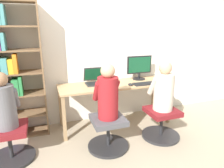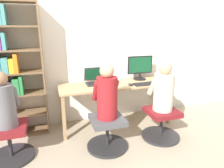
# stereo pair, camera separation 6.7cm
# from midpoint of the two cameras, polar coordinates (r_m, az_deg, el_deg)

# --- Properties ---
(ground_plane) EXTENTS (14.00, 14.00, 0.00)m
(ground_plane) POSITION_cam_midpoint_polar(r_m,az_deg,el_deg) (3.28, 3.44, -13.40)
(ground_plane) COLOR tan
(wall_back) EXTENTS (10.00, 0.05, 2.60)m
(wall_back) POSITION_cam_midpoint_polar(r_m,az_deg,el_deg) (3.49, -0.22, 10.88)
(wall_back) COLOR white
(wall_back) RESTS_ON ground_plane
(desk) EXTENTS (1.84, 0.59, 0.72)m
(desk) POSITION_cam_midpoint_polar(r_m,az_deg,el_deg) (3.28, 1.74, -1.22)
(desk) COLOR tan
(desk) RESTS_ON ground_plane
(desktop_monitor) EXTENTS (0.46, 0.22, 0.41)m
(desktop_monitor) POSITION_cam_midpoint_polar(r_m,az_deg,el_deg) (3.53, 8.55, 4.64)
(desktop_monitor) COLOR black
(desktop_monitor) RESTS_ON desk
(laptop) EXTENTS (0.32, 0.34, 0.25)m
(laptop) POSITION_cam_midpoint_polar(r_m,az_deg,el_deg) (3.28, -4.19, 1.06)
(laptop) COLOR #2D2D30
(laptop) RESTS_ON desk
(keyboard) EXTENTS (0.46, 0.15, 0.03)m
(keyboard) POSITION_cam_midpoint_polar(r_m,az_deg,el_deg) (3.28, 10.61, 0.12)
(keyboard) COLOR #232326
(keyboard) RESTS_ON desk
(computer_mouse_by_keyboard) EXTENTS (0.07, 0.10, 0.03)m
(computer_mouse_by_keyboard) POSITION_cam_midpoint_polar(r_m,az_deg,el_deg) (3.17, 5.95, -0.17)
(computer_mouse_by_keyboard) COLOR black
(computer_mouse_by_keyboard) RESTS_ON desk
(office_chair_left) EXTENTS (0.56, 0.56, 0.45)m
(office_chair_left) POSITION_cam_midpoint_polar(r_m,az_deg,el_deg) (3.12, 14.50, -10.81)
(office_chair_left) COLOR #262628
(office_chair_left) RESTS_ON ground_plane
(office_chair_right) EXTENTS (0.56, 0.56, 0.45)m
(office_chair_right) POSITION_cam_midpoint_polar(r_m,az_deg,el_deg) (2.80, -0.64, -13.58)
(office_chair_right) COLOR #262628
(office_chair_right) RESTS_ON ground_plane
(person_at_monitor) EXTENTS (0.35, 0.33, 0.71)m
(person_at_monitor) POSITION_cam_midpoint_polar(r_m,az_deg,el_deg) (2.93, 15.16, -1.40)
(person_at_monitor) COLOR beige
(person_at_monitor) RESTS_ON office_chair_left
(person_at_laptop) EXTENTS (0.33, 0.33, 0.73)m
(person_at_laptop) POSITION_cam_midpoint_polar(r_m,az_deg,el_deg) (2.58, -0.71, -2.91)
(person_at_laptop) COLOR maroon
(person_at_laptop) RESTS_ON office_chair_right
(bookshelf) EXTENTS (0.90, 0.32, 1.95)m
(bookshelf) POSITION_cam_midpoint_polar(r_m,az_deg,el_deg) (3.20, -28.35, 2.39)
(bookshelf) COLOR brown
(bookshelf) RESTS_ON ground_plane
(office_chair_side) EXTENTS (0.56, 0.56, 0.45)m
(office_chair_side) POSITION_cam_midpoint_polar(r_m,az_deg,el_deg) (2.87, -26.59, -14.60)
(office_chair_side) COLOR #262628
(office_chair_side) RESTS_ON ground_plane
(person_near_shelf) EXTENTS (0.32, 0.31, 0.68)m
(person_near_shelf) POSITION_cam_midpoint_polar(r_m,az_deg,el_deg) (2.67, -27.94, -4.74)
(person_near_shelf) COLOR slate
(person_near_shelf) RESTS_ON office_chair_side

